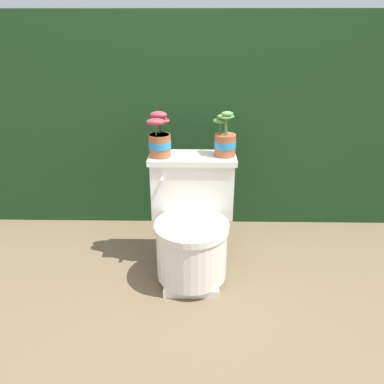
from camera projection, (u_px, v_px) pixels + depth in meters
The scene contains 5 objects.
ground_plane at pixel (176, 286), 2.04m from camera, with size 12.00×12.00×0.00m, color brown.
hedge_backdrop at pixel (183, 114), 2.80m from camera, with size 3.08×0.81×1.39m.
toilet at pixel (192, 225), 2.05m from camera, with size 0.47×0.53×0.66m.
potted_plant_left at pixel (159, 138), 1.98m from camera, with size 0.13×0.14×0.24m.
potted_plant_midleft at pixel (225, 140), 1.99m from camera, with size 0.13×0.13×0.25m.
Camera 1 is at (0.12, -1.66, 1.30)m, focal length 35.00 mm.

